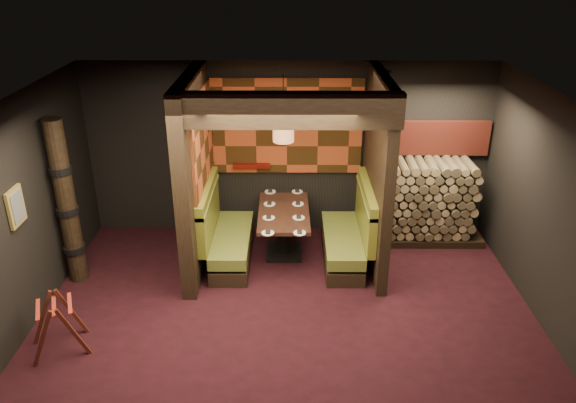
% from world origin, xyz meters
% --- Properties ---
extents(floor, '(6.50, 5.50, 0.02)m').
position_xyz_m(floor, '(0.00, 0.00, -0.01)').
color(floor, black).
rests_on(floor, ground).
extents(ceiling, '(6.50, 5.50, 0.02)m').
position_xyz_m(ceiling, '(0.00, 0.00, 2.86)').
color(ceiling, black).
rests_on(ceiling, ground).
extents(wall_back, '(6.50, 0.02, 2.85)m').
position_xyz_m(wall_back, '(0.00, 2.76, 1.43)').
color(wall_back, black).
rests_on(wall_back, ground).
extents(wall_front, '(6.50, 0.02, 2.85)m').
position_xyz_m(wall_front, '(0.00, -2.76, 1.43)').
color(wall_front, black).
rests_on(wall_front, ground).
extents(wall_left, '(0.02, 5.50, 2.85)m').
position_xyz_m(wall_left, '(-3.26, 0.00, 1.43)').
color(wall_left, black).
rests_on(wall_left, ground).
extents(wall_right, '(0.02, 5.50, 2.85)m').
position_xyz_m(wall_right, '(3.26, 0.00, 1.43)').
color(wall_right, black).
rests_on(wall_right, ground).
extents(partition_left, '(0.20, 2.20, 2.85)m').
position_xyz_m(partition_left, '(-1.35, 1.65, 1.43)').
color(partition_left, black).
rests_on(partition_left, floor).
extents(partition_right, '(0.15, 2.10, 2.85)m').
position_xyz_m(partition_right, '(1.30, 1.70, 1.43)').
color(partition_right, black).
rests_on(partition_right, floor).
extents(header_beam, '(2.85, 0.18, 0.44)m').
position_xyz_m(header_beam, '(-0.02, 0.70, 2.63)').
color(header_beam, black).
rests_on(header_beam, partition_left).
extents(tapa_back_panel, '(2.40, 0.06, 1.55)m').
position_xyz_m(tapa_back_panel, '(-0.02, 2.71, 1.82)').
color(tapa_back_panel, '#AC431F').
rests_on(tapa_back_panel, wall_back).
extents(tapa_side_panel, '(0.04, 1.85, 1.45)m').
position_xyz_m(tapa_side_panel, '(-1.23, 1.82, 1.85)').
color(tapa_side_panel, '#AC431F').
rests_on(tapa_side_panel, partition_left).
extents(lacquer_shelf, '(0.60, 0.12, 0.07)m').
position_xyz_m(lacquer_shelf, '(-0.60, 2.65, 1.18)').
color(lacquer_shelf, '#5C0E08').
rests_on(lacquer_shelf, wall_back).
extents(booth_bench_left, '(0.68, 1.60, 1.14)m').
position_xyz_m(booth_bench_left, '(-0.96, 1.65, 0.40)').
color(booth_bench_left, black).
rests_on(booth_bench_left, floor).
extents(booth_bench_right, '(0.68, 1.60, 1.14)m').
position_xyz_m(booth_bench_right, '(0.93, 1.65, 0.40)').
color(booth_bench_right, black).
rests_on(booth_bench_right, floor).
extents(dining_table, '(0.79, 1.43, 0.75)m').
position_xyz_m(dining_table, '(-0.07, 1.83, 0.51)').
color(dining_table, black).
rests_on(dining_table, floor).
extents(place_settings, '(0.64, 1.65, 0.03)m').
position_xyz_m(place_settings, '(-0.07, 1.83, 0.76)').
color(place_settings, white).
rests_on(place_settings, dining_table).
extents(pendant_lamp, '(0.30, 0.30, 0.97)m').
position_xyz_m(pendant_lamp, '(-0.07, 1.78, 2.11)').
color(pendant_lamp, '#B07147').
rests_on(pendant_lamp, ceiling).
extents(framed_picture, '(0.05, 0.36, 0.46)m').
position_xyz_m(framed_picture, '(-3.22, 0.10, 1.62)').
color(framed_picture, olive).
rests_on(framed_picture, wall_left).
extents(luggage_rack, '(0.81, 0.70, 0.74)m').
position_xyz_m(luggage_rack, '(-2.72, -0.47, 0.37)').
color(luggage_rack, '#4A1B11').
rests_on(luggage_rack, floor).
extents(totem_column, '(0.31, 0.31, 2.40)m').
position_xyz_m(totem_column, '(-3.05, 1.10, 1.19)').
color(totem_column, black).
rests_on(totem_column, floor).
extents(firewood_stack, '(1.73, 0.70, 1.36)m').
position_xyz_m(firewood_stack, '(2.29, 2.35, 0.68)').
color(firewood_stack, black).
rests_on(firewood_stack, floor).
extents(mosaic_header, '(1.83, 0.10, 0.56)m').
position_xyz_m(mosaic_header, '(2.29, 2.68, 1.64)').
color(mosaic_header, maroon).
rests_on(mosaic_header, wall_back).
extents(bay_front_post, '(0.08, 0.08, 2.85)m').
position_xyz_m(bay_front_post, '(1.39, 1.96, 1.43)').
color(bay_front_post, black).
rests_on(bay_front_post, floor).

